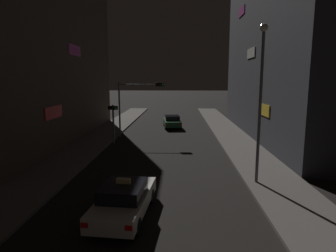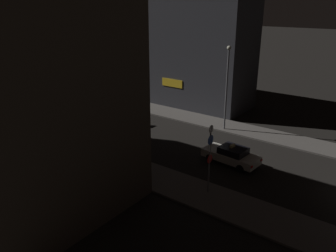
# 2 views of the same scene
# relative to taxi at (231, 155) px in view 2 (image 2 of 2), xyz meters

# --- Properties ---
(sidewalk_left) EXTENTS (3.24, 56.00, 0.14)m
(sidewalk_left) POSITION_rel_taxi_xyz_m (-5.36, 15.31, -0.66)
(sidewalk_left) COLOR #5B5651
(sidewalk_left) RESTS_ON ground_plane
(sidewalk_right) EXTENTS (3.24, 56.00, 0.14)m
(sidewalk_right) POSITION_rel_taxi_xyz_m (7.30, 15.31, -0.66)
(sidewalk_right) COLOR #5B5651
(sidewalk_right) RESTS_ON ground_plane
(building_facade_right) EXTENTS (6.65, 25.13, 17.27)m
(building_facade_right) POSITION_rel_taxi_xyz_m (12.21, 17.15, 7.90)
(building_facade_right) COLOR #333338
(building_facade_right) RESTS_ON ground_plane
(taxi) EXTENTS (2.17, 4.59, 1.62)m
(taxi) POSITION_rel_taxi_xyz_m (0.00, 0.00, 0.00)
(taxi) COLOR silver
(taxi) RESTS_ON ground_plane
(far_car) EXTENTS (2.28, 4.62, 1.42)m
(far_car) POSITION_rel_taxi_xyz_m (1.36, 22.04, -0.00)
(far_car) COLOR #1E512D
(far_car) RESTS_ON ground_plane
(traffic_light_overhead) EXTENTS (4.34, 0.42, 5.27)m
(traffic_light_overhead) POSITION_rel_taxi_xyz_m (-1.84, 16.23, 3.09)
(traffic_light_overhead) COLOR slate
(traffic_light_overhead) RESTS_ON ground_plane
(traffic_light_left_kerb) EXTENTS (0.80, 0.42, 3.34)m
(traffic_light_left_kerb) POSITION_rel_taxi_xyz_m (-3.49, 13.53, 1.68)
(traffic_light_left_kerb) COLOR slate
(traffic_light_left_kerb) RESTS_ON ground_plane
(sign_pole_left) EXTENTS (0.63, 0.10, 4.67)m
(sign_pole_left) POSITION_rel_taxi_xyz_m (-4.88, -0.81, 2.18)
(sign_pole_left) COLOR slate
(sign_pole_left) RESTS_ON sidewalk_left
(street_lamp_near_block) EXTENTS (0.40, 0.40, 8.02)m
(street_lamp_near_block) POSITION_rel_taxi_xyz_m (6.26, 3.88, 4.19)
(street_lamp_near_block) COLOR slate
(street_lamp_near_block) RESTS_ON sidewalk_right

